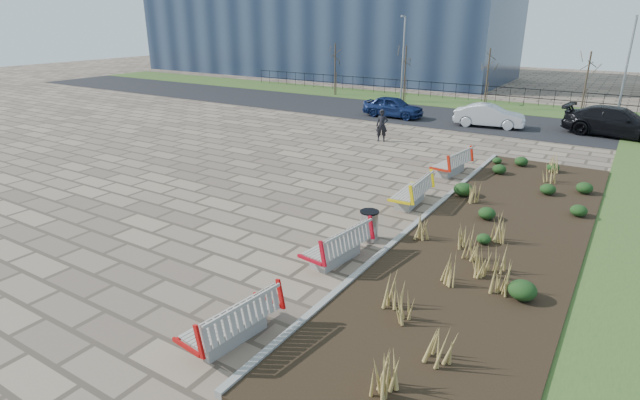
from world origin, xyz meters
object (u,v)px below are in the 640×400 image
Objects in this scene: bench_b at (336,243)px; car_black at (617,122)px; bench_a at (229,318)px; lamp_west at (403,60)px; lamp_east at (626,71)px; bench_c at (410,191)px; litter_bin at (369,226)px; car_blue at (393,107)px; pedestrian at (382,126)px; car_silver at (489,116)px; bench_d at (451,162)px.

bench_b is 0.40× the size of car_black.
bench_a is 30.14m from lamp_west.
bench_c is at bearing -104.26° from lamp_east.
lamp_east is (4.85, 22.99, 2.60)m from litter_bin.
bench_b is 25.24m from lamp_east.
lamp_west reaches higher than car_blue.
bench_a is 1.29× the size of pedestrian.
litter_bin is 24.88m from lamp_west.
bench_c is 0.55× the size of car_blue.
car_silver reaches higher than bench_c.
pedestrian reaches higher than car_blue.
bench_c is 16.22m from car_black.
lamp_east reaches higher than bench_b.
car_black is at bearing 72.81° from bench_d.
pedestrian is at bearing 150.93° from bench_d.
bench_c is at bearing -65.41° from lamp_west.
lamp_west is at bearing 112.37° from bench_c.
car_black is 0.88× the size of lamp_east.
bench_c is 1.00× the size of bench_d.
bench_d is 0.35× the size of lamp_west.
bench_c is at bearing 97.46° from bench_b.
bench_b is 1.62m from litter_bin.
lamp_west is at bearing 180.00° from lamp_east.
car_blue is (-2.21, 6.22, -0.15)m from pedestrian.
pedestrian is (-4.83, 16.76, 0.31)m from bench_a.
bench_a is 24.04m from car_blue.
lamp_east is at bearing 79.87° from bench_d.
car_silver reaches higher than bench_a.
bench_d is 12.35m from car_black.
car_silver is (-1.13, 23.23, 0.16)m from bench_a.
litter_bin is 19.36m from car_black.
car_black reaches higher than bench_c.
car_blue reaches higher than bench_c.
bench_b is at bearing -101.49° from lamp_east.
bench_a is 1.00× the size of bench_d.
bench_c is 0.54× the size of car_silver.
litter_bin is 12.17m from pedestrian.
litter_bin is at bearing -89.68° from bench_c.
car_silver is 0.73× the size of car_black.
bench_a is at bearing -99.90° from lamp_east.
bench_d is at bearing -59.87° from lamp_west.
bench_b is at bearing -82.26° from bench_d.
lamp_east is (9.83, 11.89, 2.23)m from pedestrian.
bench_a and bench_c have the same top height.
bench_d is 12.10m from car_blue.
lamp_west reaches higher than bench_a.
car_blue is at bearing 103.62° from car_black.
pedestrian is at bearing 112.81° from bench_a.
bench_d is at bearing -58.29° from pedestrian.
bench_c reaches higher than litter_bin.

